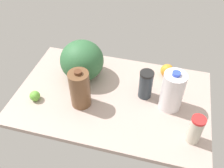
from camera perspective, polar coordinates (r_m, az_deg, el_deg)
name	(u,v)px	position (r cm, az deg, el deg)	size (l,w,h in cm)	color
countertop	(112,97)	(158.03, 0.00, -3.01)	(120.00, 76.00, 3.00)	#B39C92
shaker_bottle	(146,84)	(151.65, 7.71, -0.11)	(8.48, 8.48, 18.91)	#2B343C
milk_jug	(172,91)	(146.14, 13.62, -1.60)	(12.96, 12.96, 26.60)	white
chocolate_milk_jug	(80,89)	(145.09, -7.36, -1.15)	(11.96, 11.96, 25.65)	brown
tumbler_cup	(195,130)	(136.25, 18.52, -9.87)	(7.32, 7.32, 17.50)	beige
watermelon	(82,61)	(163.01, -6.88, 5.35)	(28.15, 28.15, 26.31)	#31663B
lime_near_front	(35,96)	(159.41, -17.21, -2.62)	(6.37, 6.37, 6.37)	#66B23B
orange_beside_bowl	(167,71)	(171.65, 12.48, 3.03)	(8.81, 8.81, 8.81)	orange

